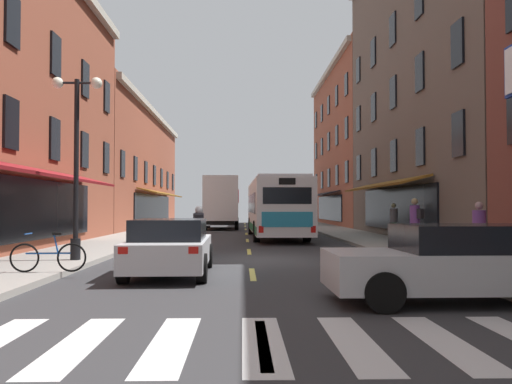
{
  "coord_description": "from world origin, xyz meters",
  "views": [
    {
      "loc": [
        -0.25,
        -16.44,
        1.63
      ],
      "look_at": [
        0.37,
        7.56,
        2.31
      ],
      "focal_mm": 37.32,
      "sensor_mm": 36.0,
      "label": 1
    }
  ],
  "objects_px": {
    "pedestrian_mid": "(394,221)",
    "pedestrian_far": "(479,231)",
    "box_truck": "(222,203)",
    "sedan_near": "(467,262)",
    "street_lamp_twin": "(76,158)",
    "sedan_mid": "(225,216)",
    "motorcycle_rider": "(199,236)",
    "sedan_far": "(170,246)",
    "pedestrian_near": "(415,221)",
    "transit_bus": "(276,207)",
    "bicycle_near": "(48,256)"
  },
  "relations": [
    {
      "from": "motorcycle_rider",
      "to": "street_lamp_twin",
      "type": "xyz_separation_m",
      "value": [
        -3.32,
        -2.01,
        2.31
      ]
    },
    {
      "from": "sedan_near",
      "to": "street_lamp_twin",
      "type": "distance_m",
      "value": 10.81
    },
    {
      "from": "transit_bus",
      "to": "motorcycle_rider",
      "type": "height_order",
      "value": "transit_bus"
    },
    {
      "from": "street_lamp_twin",
      "to": "box_truck",
      "type": "bearing_deg",
      "value": 82.46
    },
    {
      "from": "transit_bus",
      "to": "sedan_near",
      "type": "xyz_separation_m",
      "value": [
        2.08,
        -19.02,
        -0.93
      ]
    },
    {
      "from": "sedan_mid",
      "to": "motorcycle_rider",
      "type": "height_order",
      "value": "motorcycle_rider"
    },
    {
      "from": "sedan_far",
      "to": "motorcycle_rider",
      "type": "distance_m",
      "value": 4.38
    },
    {
      "from": "street_lamp_twin",
      "to": "pedestrian_near",
      "type": "bearing_deg",
      "value": 20.38
    },
    {
      "from": "box_truck",
      "to": "sedan_far",
      "type": "xyz_separation_m",
      "value": [
        -0.2,
        -26.48,
        -1.27
      ]
    },
    {
      "from": "box_truck",
      "to": "street_lamp_twin",
      "type": "distance_m",
      "value": 24.36
    },
    {
      "from": "pedestrian_far",
      "to": "motorcycle_rider",
      "type": "bearing_deg",
      "value": 56.16
    },
    {
      "from": "sedan_mid",
      "to": "pedestrian_near",
      "type": "height_order",
      "value": "pedestrian_near"
    },
    {
      "from": "pedestrian_near",
      "to": "bicycle_near",
      "type": "bearing_deg",
      "value": 174.23
    },
    {
      "from": "pedestrian_far",
      "to": "sedan_far",
      "type": "bearing_deg",
      "value": 86.36
    },
    {
      "from": "transit_bus",
      "to": "pedestrian_near",
      "type": "distance_m",
      "value": 9.89
    },
    {
      "from": "transit_bus",
      "to": "sedan_mid",
      "type": "relative_size",
      "value": 2.64
    },
    {
      "from": "box_truck",
      "to": "pedestrian_mid",
      "type": "xyz_separation_m",
      "value": [
        8.31,
        -15.66,
        -0.96
      ]
    },
    {
      "from": "box_truck",
      "to": "sedan_mid",
      "type": "height_order",
      "value": "box_truck"
    },
    {
      "from": "bicycle_near",
      "to": "transit_bus",
      "type": "bearing_deg",
      "value": 68.44
    },
    {
      "from": "transit_bus",
      "to": "sedan_near",
      "type": "bearing_deg",
      "value": -83.77
    },
    {
      "from": "box_truck",
      "to": "pedestrian_mid",
      "type": "relative_size",
      "value": 4.69
    },
    {
      "from": "sedan_far",
      "to": "pedestrian_near",
      "type": "bearing_deg",
      "value": 38.73
    },
    {
      "from": "sedan_mid",
      "to": "motorcycle_rider",
      "type": "bearing_deg",
      "value": -89.65
    },
    {
      "from": "transit_bus",
      "to": "sedan_mid",
      "type": "distance_m",
      "value": 22.37
    },
    {
      "from": "box_truck",
      "to": "sedan_mid",
      "type": "bearing_deg",
      "value": 90.4
    },
    {
      "from": "bicycle_near",
      "to": "pedestrian_near",
      "type": "xyz_separation_m",
      "value": [
        10.78,
        6.97,
        0.6
      ]
    },
    {
      "from": "box_truck",
      "to": "sedan_near",
      "type": "xyz_separation_m",
      "value": [
        5.37,
        -30.28,
        -1.27
      ]
    },
    {
      "from": "sedan_near",
      "to": "street_lamp_twin",
      "type": "xyz_separation_m",
      "value": [
        -8.57,
        6.16,
        2.34
      ]
    },
    {
      "from": "sedan_mid",
      "to": "pedestrian_near",
      "type": "xyz_separation_m",
      "value": [
        7.93,
        -30.85,
        0.35
      ]
    },
    {
      "from": "bicycle_near",
      "to": "pedestrian_near",
      "type": "distance_m",
      "value": 12.85
    },
    {
      "from": "pedestrian_mid",
      "to": "transit_bus",
      "type": "bearing_deg",
      "value": -126.9
    },
    {
      "from": "box_truck",
      "to": "pedestrian_mid",
      "type": "bearing_deg",
      "value": -62.04
    },
    {
      "from": "transit_bus",
      "to": "motorcycle_rider",
      "type": "distance_m",
      "value": 11.34
    },
    {
      "from": "sedan_far",
      "to": "street_lamp_twin",
      "type": "bearing_deg",
      "value": 141.84
    },
    {
      "from": "pedestrian_far",
      "to": "street_lamp_twin",
      "type": "bearing_deg",
      "value": 71.47
    },
    {
      "from": "sedan_mid",
      "to": "sedan_far",
      "type": "bearing_deg",
      "value": -90.19
    },
    {
      "from": "pedestrian_mid",
      "to": "street_lamp_twin",
      "type": "xyz_separation_m",
      "value": [
        -11.51,
        -8.46,
        2.03
      ]
    },
    {
      "from": "sedan_far",
      "to": "pedestrian_mid",
      "type": "xyz_separation_m",
      "value": [
        8.51,
        10.82,
        0.31
      ]
    },
    {
      "from": "sedan_far",
      "to": "pedestrian_mid",
      "type": "height_order",
      "value": "pedestrian_mid"
    },
    {
      "from": "pedestrian_far",
      "to": "box_truck",
      "type": "bearing_deg",
      "value": 3.01
    },
    {
      "from": "box_truck",
      "to": "sedan_near",
      "type": "height_order",
      "value": "box_truck"
    },
    {
      "from": "pedestrian_mid",
      "to": "pedestrian_far",
      "type": "xyz_separation_m",
      "value": [
        -0.25,
        -9.16,
        -0.02
      ]
    },
    {
      "from": "sedan_mid",
      "to": "bicycle_near",
      "type": "bearing_deg",
      "value": -94.3
    },
    {
      "from": "sedan_near",
      "to": "street_lamp_twin",
      "type": "relative_size",
      "value": 0.9
    },
    {
      "from": "box_truck",
      "to": "sedan_far",
      "type": "relative_size",
      "value": 1.79
    },
    {
      "from": "transit_bus",
      "to": "pedestrian_mid",
      "type": "relative_size",
      "value": 7.01
    },
    {
      "from": "motorcycle_rider",
      "to": "bicycle_near",
      "type": "distance_m",
      "value": 5.75
    },
    {
      "from": "sedan_far",
      "to": "sedan_near",
      "type": "bearing_deg",
      "value": -34.32
    },
    {
      "from": "sedan_far",
      "to": "pedestrian_far",
      "type": "distance_m",
      "value": 8.43
    },
    {
      "from": "sedan_near",
      "to": "sedan_far",
      "type": "xyz_separation_m",
      "value": [
        -5.57,
        3.8,
        0.0
      ]
    }
  ]
}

